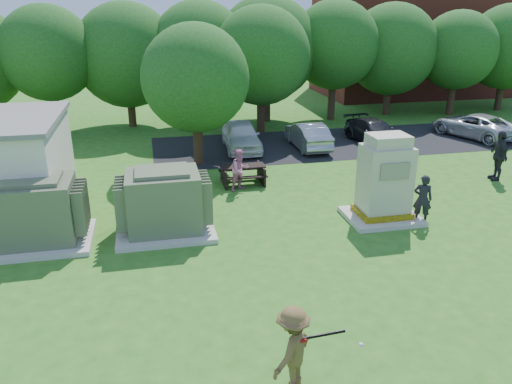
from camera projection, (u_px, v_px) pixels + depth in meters
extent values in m
plane|color=#2D6619|center=(291.00, 298.00, 12.17)|extent=(120.00, 120.00, 0.00)
cube|color=maroon|center=(418.00, 41.00, 39.01)|extent=(15.00, 8.00, 8.00)
cube|color=#232326|center=(349.00, 142.00, 25.90)|extent=(20.00, 6.00, 0.01)
cube|color=beige|center=(41.00, 241.00, 14.96)|extent=(3.00, 2.40, 0.15)
cube|color=#576045|center=(36.00, 211.00, 14.61)|extent=(2.20, 1.80, 1.80)
cube|color=#576045|center=(31.00, 180.00, 14.27)|extent=(1.60, 1.30, 0.12)
cube|color=#576045|center=(81.00, 206.00, 14.86)|extent=(0.32, 1.50, 1.35)
cube|color=beige|center=(166.00, 230.00, 15.70)|extent=(3.00, 2.40, 0.15)
cube|color=#576345|center=(164.00, 201.00, 15.35)|extent=(2.20, 1.80, 1.80)
cube|color=#576345|center=(162.00, 171.00, 15.01)|extent=(1.60, 1.30, 0.12)
cube|color=#576345|center=(121.00, 203.00, 15.09)|extent=(0.32, 1.50, 1.35)
cube|color=#576345|center=(205.00, 197.00, 15.59)|extent=(0.32, 1.50, 1.35)
cube|color=beige|center=(381.00, 216.00, 16.65)|extent=(2.37, 1.94, 0.16)
cube|color=yellow|center=(382.00, 211.00, 16.59)|extent=(1.67, 1.34, 0.19)
cube|color=#B9B599|center=(385.00, 178.00, 16.18)|extent=(1.51, 1.18, 2.15)
cube|color=#B9B599|center=(389.00, 140.00, 15.73)|extent=(1.24, 0.97, 0.38)
cube|color=gray|center=(395.00, 172.00, 15.45)|extent=(0.97, 0.04, 0.54)
cube|color=black|center=(243.00, 166.00, 19.68)|extent=(1.76, 0.69, 0.06)
cube|color=black|center=(240.00, 169.00, 20.28)|extent=(1.76, 0.24, 0.05)
cube|color=black|center=(245.00, 178.00, 19.29)|extent=(1.76, 0.24, 0.05)
cube|color=black|center=(224.00, 176.00, 19.66)|extent=(0.08, 1.32, 0.72)
cube|color=black|center=(261.00, 174.00, 19.96)|extent=(0.08, 1.32, 0.72)
imported|color=brown|center=(293.00, 349.00, 9.06)|extent=(1.24, 1.22, 1.71)
imported|color=black|center=(423.00, 199.00, 16.13)|extent=(0.71, 0.62, 1.64)
imported|color=#CE6D9C|center=(240.00, 170.00, 18.98)|extent=(0.98, 0.91, 1.62)
imported|color=#27262C|center=(499.00, 155.00, 20.05)|extent=(0.72, 1.27, 2.03)
imported|color=white|center=(241.00, 136.00, 24.34)|extent=(1.87, 4.21, 1.41)
imported|color=#9E9FA3|center=(308.00, 135.00, 24.67)|extent=(1.40, 3.90, 1.28)
imported|color=black|center=(375.00, 132.00, 25.43)|extent=(2.20, 4.30, 1.20)
imported|color=silver|center=(474.00, 125.00, 26.69)|extent=(3.52, 4.99, 1.27)
cylinder|color=black|center=(323.00, 335.00, 9.02)|extent=(0.85, 0.11, 0.06)
cylinder|color=maroon|center=(301.00, 341.00, 8.84)|extent=(0.22, 0.08, 0.06)
sphere|color=white|center=(361.00, 345.00, 9.09)|extent=(0.09, 0.09, 0.09)
cylinder|color=#47301E|center=(56.00, 108.00, 27.26)|extent=(0.44, 0.44, 2.80)
sphere|color=#235B1C|center=(48.00, 53.00, 26.23)|extent=(5.00, 5.00, 5.00)
cylinder|color=#47301E|center=(131.00, 107.00, 28.88)|extent=(0.44, 0.44, 2.30)
sphere|color=#235B1C|center=(127.00, 55.00, 27.85)|extent=(5.80, 5.80, 5.80)
cylinder|color=#47301E|center=(202.00, 103.00, 28.78)|extent=(0.44, 0.44, 2.70)
sphere|color=#235B1C|center=(200.00, 50.00, 27.73)|extent=(5.40, 5.40, 5.40)
cylinder|color=#47301E|center=(267.00, 100.00, 30.16)|extent=(0.44, 0.44, 2.50)
sphere|color=#235B1C|center=(267.00, 48.00, 29.08)|extent=(6.00, 6.00, 6.00)
cylinder|color=#47301E|center=(332.00, 96.00, 30.52)|extent=(0.44, 0.44, 2.90)
sphere|color=#235B1C|center=(334.00, 45.00, 29.45)|extent=(5.20, 5.20, 5.20)
cylinder|color=#47301E|center=(387.00, 96.00, 31.95)|extent=(0.44, 0.44, 2.40)
sphere|color=#235B1C|center=(392.00, 49.00, 30.93)|extent=(5.60, 5.60, 5.60)
cylinder|color=#47301E|center=(451.00, 94.00, 31.89)|extent=(0.44, 0.44, 2.60)
sphere|color=#235B1C|center=(458.00, 50.00, 30.92)|extent=(4.80, 4.80, 4.80)
cylinder|color=#47301E|center=(500.00, 91.00, 33.25)|extent=(0.44, 0.44, 2.50)
sphere|color=#235B1C|center=(508.00, 47.00, 32.24)|extent=(5.40, 5.40, 5.40)
cylinder|color=#47301E|center=(198.00, 137.00, 22.05)|extent=(0.44, 0.44, 2.40)
sphere|color=#235B1C|center=(195.00, 78.00, 21.14)|extent=(4.60, 4.60, 4.60)
cylinder|color=#47301E|center=(261.00, 109.00, 27.38)|extent=(0.44, 0.44, 2.60)
sphere|color=#235B1C|center=(261.00, 56.00, 26.37)|extent=(5.20, 5.20, 5.20)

